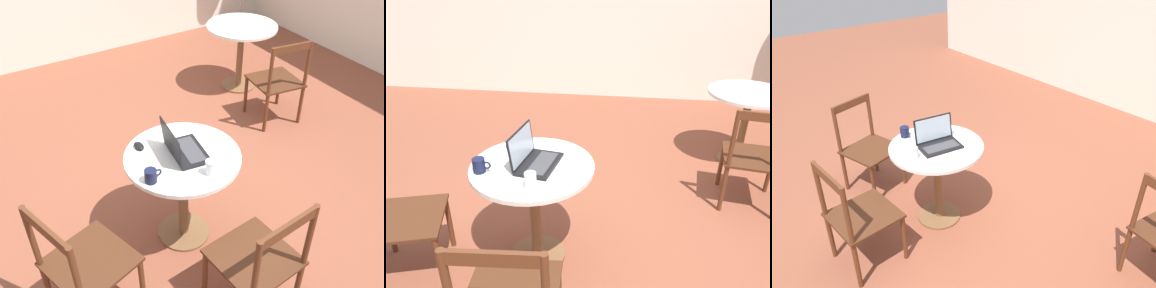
% 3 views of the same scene
% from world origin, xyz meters
% --- Properties ---
extents(ground_plane, '(16.00, 16.00, 0.00)m').
position_xyz_m(ground_plane, '(0.00, 0.00, 0.00)').
color(ground_plane, brown).
extents(cafe_table_near, '(0.78, 0.78, 0.75)m').
position_xyz_m(cafe_table_near, '(-0.25, -0.21, 0.59)').
color(cafe_table_near, brown).
rests_on(cafe_table_near, ground_plane).
extents(chair_near_front, '(0.49, 0.49, 0.90)m').
position_xyz_m(chair_near_front, '(-0.18, -0.97, 0.45)').
color(chair_near_front, '#562D19').
rests_on(chair_near_front, ground_plane).
extents(chair_near_left, '(0.57, 0.57, 0.90)m').
position_xyz_m(chair_near_left, '(-1.07, -0.45, 0.45)').
color(chair_near_left, '#562D19').
rests_on(chair_near_left, ground_plane).
extents(laptop, '(0.29, 0.37, 0.23)m').
position_xyz_m(laptop, '(-0.24, -0.20, 0.80)').
color(laptop, black).
rests_on(laptop, cafe_table_near).
extents(mouse, '(0.06, 0.10, 0.03)m').
position_xyz_m(mouse, '(-0.45, 0.02, 0.76)').
color(mouse, black).
rests_on(mouse, cafe_table_near).
extents(mug, '(0.11, 0.08, 0.09)m').
position_xyz_m(mug, '(-0.54, -0.33, 0.79)').
color(mug, '#141938').
rests_on(mug, cafe_table_near).
extents(drinking_glass, '(0.07, 0.07, 0.10)m').
position_xyz_m(drinking_glass, '(-0.19, -0.46, 0.80)').
color(drinking_glass, silver).
rests_on(drinking_glass, cafe_table_near).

